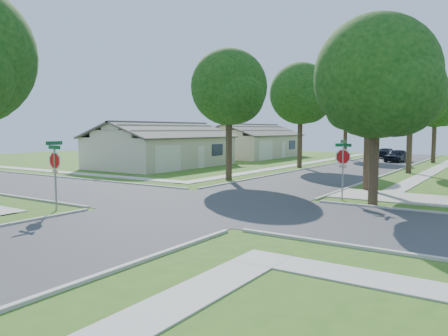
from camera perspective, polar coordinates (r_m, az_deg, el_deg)
ground at (r=20.18m, az=-2.02°, el=-4.87°), size 100.00×100.00×0.00m
road_ns at (r=20.18m, az=-2.02°, el=-4.86°), size 7.00×100.00×0.02m
sidewalk_ne at (r=42.67m, az=26.01°, el=-0.12°), size 1.20×40.00×0.04m
sidewalk_nw at (r=45.86m, az=10.73°, el=0.62°), size 1.20×40.00×0.04m
driveway at (r=23.82m, az=24.34°, el=-3.74°), size 8.80×3.60×0.05m
stop_sign_sw at (r=19.95m, az=-21.22°, el=0.55°), size 1.05×0.80×2.98m
stop_sign_ne at (r=22.02m, az=15.28°, el=1.11°), size 1.05×0.80×2.98m
tree_e_near at (r=26.18m, az=18.57°, el=9.53°), size 4.97×4.80×8.28m
tree_e_mid at (r=37.91m, az=23.34°, el=8.83°), size 5.59×5.40×9.21m
tree_e_far at (r=50.71m, az=25.95°, el=7.35°), size 5.17×5.00×8.72m
tree_w_near at (r=30.06m, az=0.74°, el=10.07°), size 5.38×5.20×8.97m
tree_w_mid at (r=40.67m, az=10.04°, el=9.20°), size 5.80×5.60×9.56m
tree_w_far at (r=52.78m, az=15.68°, el=7.04°), size 4.76×4.60×8.04m
tree_ne_corner at (r=21.15m, az=19.43°, el=10.51°), size 5.80×5.60×8.66m
house_nw_near at (r=41.64m, az=-7.99°, el=2.28°), size 8.42×13.60×4.23m
house_nw_far at (r=55.53m, az=3.71°, el=2.99°), size 8.42×13.60×4.23m
car_curb_east at (r=50.67m, az=21.63°, el=1.53°), size 2.16×4.26×1.39m
car_curb_west at (r=57.09m, az=20.53°, el=1.84°), size 2.07×4.37×1.23m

